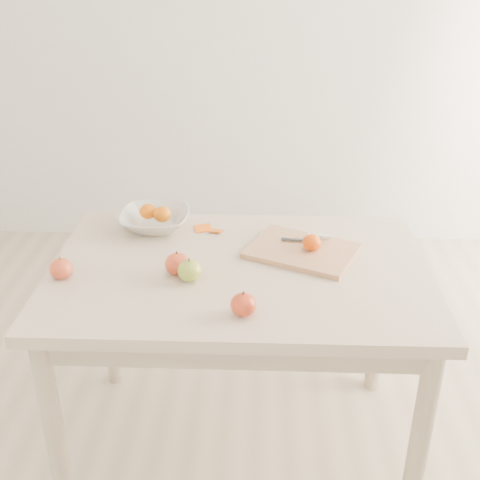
{
  "coord_description": "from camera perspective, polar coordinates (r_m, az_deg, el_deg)",
  "views": [
    {
      "loc": [
        0.06,
        -1.66,
        1.68
      ],
      "look_at": [
        0.0,
        0.05,
        0.82
      ],
      "focal_mm": 45.0,
      "sensor_mm": 36.0,
      "label": 1
    }
  ],
  "objects": [
    {
      "name": "fruit_bowl",
      "position": [
        2.17,
        -8.06,
        1.89
      ],
      "size": [
        0.25,
        0.25,
        0.06
      ],
      "primitive_type": "imported",
      "color": "silver",
      "rests_on": "table"
    },
    {
      "name": "bowl_tangerine_far",
      "position": [
        2.14,
        -7.38,
        2.45
      ],
      "size": [
        0.06,
        0.06,
        0.06
      ],
      "primitive_type": "ellipsoid",
      "color": "orange",
      "rests_on": "fruit_bowl"
    },
    {
      "name": "apple_green",
      "position": [
        1.82,
        -4.8,
        -2.9
      ],
      "size": [
        0.07,
        0.07,
        0.07
      ],
      "primitive_type": "ellipsoid",
      "color": "olive",
      "rests_on": "table"
    },
    {
      "name": "paring_knife",
      "position": [
        2.05,
        7.1,
        0.27
      ],
      "size": [
        0.17,
        0.05,
        0.01
      ],
      "color": "white",
      "rests_on": "cutting_board"
    },
    {
      "name": "orange_peel_a",
      "position": [
        2.15,
        -3.53,
        1.01
      ],
      "size": [
        0.07,
        0.06,
        0.01
      ],
      "primitive_type": "cube",
      "rotation": [
        0.21,
        0.0,
        0.32
      ],
      "color": "orange",
      "rests_on": "table"
    },
    {
      "name": "cutting_board",
      "position": [
        1.99,
        5.89,
        -1.01
      ],
      "size": [
        0.41,
        0.36,
        0.02
      ],
      "primitive_type": "cube",
      "rotation": [
        0.0,
        0.0,
        -0.42
      ],
      "color": "tan",
      "rests_on": "table"
    },
    {
      "name": "apple_red_e",
      "position": [
        1.66,
        0.32,
        -6.13
      ],
      "size": [
        0.07,
        0.07,
        0.07
      ],
      "primitive_type": "ellipsoid",
      "color": "maroon",
      "rests_on": "table"
    },
    {
      "name": "orange_peel_b",
      "position": [
        2.13,
        -2.29,
        0.81
      ],
      "size": [
        0.05,
        0.04,
        0.01
      ],
      "primitive_type": "cube",
      "rotation": [
        -0.14,
        0.0,
        -0.22
      ],
      "color": "#C9550E",
      "rests_on": "table"
    },
    {
      "name": "bowl_tangerine_near",
      "position": [
        2.17,
        -8.71,
        2.71
      ],
      "size": [
        0.06,
        0.06,
        0.05
      ],
      "primitive_type": "ellipsoid",
      "color": "orange",
      "rests_on": "fruit_bowl"
    },
    {
      "name": "ground",
      "position": [
        2.36,
        -0.05,
        -18.64
      ],
      "size": [
        3.5,
        3.5,
        0.0
      ],
      "primitive_type": "plane",
      "color": "#C6B293",
      "rests_on": "ground"
    },
    {
      "name": "table",
      "position": [
        1.96,
        -0.06,
        -5.08
      ],
      "size": [
        1.2,
        0.8,
        0.75
      ],
      "color": "beige",
      "rests_on": "ground"
    },
    {
      "name": "board_tangerine",
      "position": [
        1.97,
        6.83,
        -0.23
      ],
      "size": [
        0.06,
        0.06,
        0.05
      ],
      "primitive_type": "ellipsoid",
      "color": "#D05807",
      "rests_on": "cutting_board"
    },
    {
      "name": "apple_red_b",
      "position": [
        1.86,
        -5.97,
        -2.27
      ],
      "size": [
        0.08,
        0.08,
        0.07
      ],
      "primitive_type": "ellipsoid",
      "color": "maroon",
      "rests_on": "table"
    },
    {
      "name": "apple_red_d",
      "position": [
        1.91,
        -16.6,
        -2.61
      ],
      "size": [
        0.07,
        0.07,
        0.06
      ],
      "primitive_type": "ellipsoid",
      "color": "maroon",
      "rests_on": "table"
    }
  ]
}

